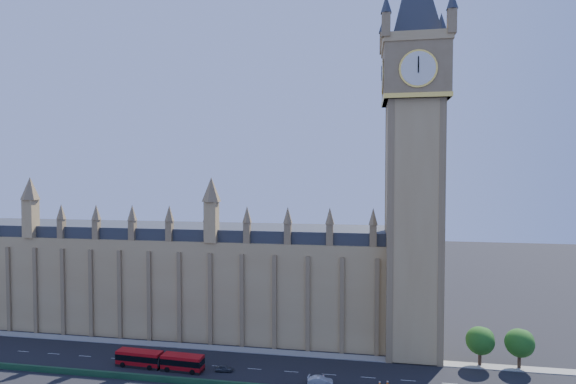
% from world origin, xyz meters
% --- Properties ---
extents(ground, '(400.00, 400.00, 0.00)m').
position_xyz_m(ground, '(0.00, 0.00, 0.00)').
color(ground, black).
rests_on(ground, ground).
extents(palace_westminster, '(120.00, 20.00, 28.00)m').
position_xyz_m(palace_westminster, '(-25.00, 22.00, 13.86)').
color(palace_westminster, tan).
rests_on(palace_westminster, ground).
extents(elizabeth_tower, '(20.59, 20.59, 105.00)m').
position_xyz_m(elizabeth_tower, '(38.00, 13.99, 54.56)').
color(elizabeth_tower, tan).
rests_on(elizabeth_tower, ground).
extents(bridge_parapet, '(160.00, 0.60, 1.20)m').
position_xyz_m(bridge_parapet, '(0.00, -9.00, 0.60)').
color(bridge_parapet, '#1E4C2D').
rests_on(bridge_parapet, ground).
extents(kerb_north, '(160.00, 3.00, 0.16)m').
position_xyz_m(kerb_north, '(0.00, 9.50, 0.08)').
color(kerb_north, gray).
rests_on(kerb_north, ground).
extents(tree_east_near, '(6.00, 6.00, 8.50)m').
position_xyz_m(tree_east_near, '(52.22, 10.08, 5.64)').
color(tree_east_near, '#382619').
rests_on(tree_east_near, ground).
extents(tree_east_far, '(6.00, 6.00, 8.50)m').
position_xyz_m(tree_east_far, '(60.22, 10.08, 5.64)').
color(tree_east_far, '#382619').
rests_on(tree_east_far, ground).
extents(red_bus, '(19.81, 4.07, 3.35)m').
position_xyz_m(red_bus, '(-16.19, -3.12, 1.76)').
color(red_bus, '#AB0B11').
rests_on(red_bus, ground).
extents(car_grey, '(3.89, 1.89, 1.28)m').
position_xyz_m(car_grey, '(-2.00, -2.29, 0.64)').
color(car_grey, '#3E4145').
rests_on(car_grey, ground).
extents(car_silver, '(5.07, 1.98, 1.64)m').
position_xyz_m(car_silver, '(18.62, -4.90, 0.82)').
color(car_silver, '#ACB0B4').
rests_on(car_silver, ground).
extents(car_white, '(4.90, 2.32, 1.38)m').
position_xyz_m(car_white, '(18.46, -4.35, 0.69)').
color(car_white, white).
rests_on(car_white, ground).
extents(cone_a, '(0.57, 0.57, 0.76)m').
position_xyz_m(cone_a, '(31.76, -2.21, 0.37)').
color(cone_a, black).
rests_on(cone_a, ground).
extents(cone_b, '(0.59, 0.59, 0.75)m').
position_xyz_m(cone_b, '(18.96, -1.94, 0.37)').
color(cone_b, black).
rests_on(cone_b, ground).
extents(cone_c, '(0.48, 0.48, 0.64)m').
position_xyz_m(cone_c, '(19.58, -3.70, 0.32)').
color(cone_c, black).
rests_on(cone_c, ground).
extents(cone_d, '(0.55, 0.55, 0.70)m').
position_xyz_m(cone_d, '(30.23, -2.58, 0.34)').
color(cone_d, black).
rests_on(cone_d, ground).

